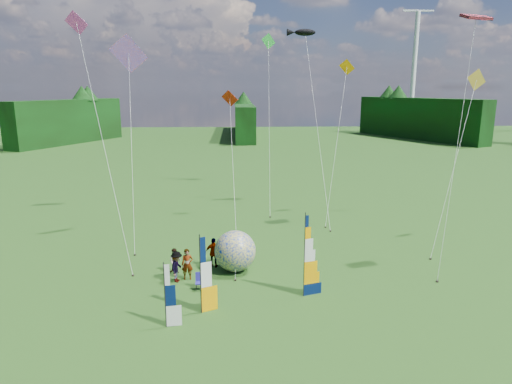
{
  "coord_description": "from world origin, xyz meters",
  "views": [
    {
      "loc": [
        -2.09,
        -19.64,
        10.95
      ],
      "look_at": [
        -1.0,
        4.0,
        5.5
      ],
      "focal_mm": 32.0,
      "sensor_mm": 36.0,
      "label": 1
    }
  ],
  "objects_px": {
    "spectator_c": "(177,267)",
    "spectator_d": "(214,253)",
    "side_banner_left": "(201,276)",
    "bol_inflatable": "(235,251)",
    "kite_whale": "(317,113)",
    "feather_banner_main": "(304,257)",
    "side_banner_far": "(165,296)",
    "spectator_b": "(175,261)",
    "camp_chair": "(200,282)",
    "spectator_a": "(187,264)"
  },
  "relations": [
    {
      "from": "spectator_c",
      "to": "kite_whale",
      "type": "height_order",
      "value": "kite_whale"
    },
    {
      "from": "spectator_d",
      "to": "side_banner_left",
      "type": "bearing_deg",
      "value": 98.63
    },
    {
      "from": "bol_inflatable",
      "to": "side_banner_left",
      "type": "bearing_deg",
      "value": -107.71
    },
    {
      "from": "spectator_c",
      "to": "camp_chair",
      "type": "distance_m",
      "value": 1.84
    },
    {
      "from": "side_banner_far",
      "to": "spectator_d",
      "type": "distance_m",
      "value": 7.46
    },
    {
      "from": "side_banner_left",
      "to": "kite_whale",
      "type": "relative_size",
      "value": 0.22
    },
    {
      "from": "side_banner_far",
      "to": "spectator_c",
      "type": "height_order",
      "value": "side_banner_far"
    },
    {
      "from": "bol_inflatable",
      "to": "spectator_b",
      "type": "relative_size",
      "value": 1.65
    },
    {
      "from": "spectator_a",
      "to": "kite_whale",
      "type": "relative_size",
      "value": 0.1
    },
    {
      "from": "side_banner_left",
      "to": "camp_chair",
      "type": "distance_m",
      "value": 3.1
    },
    {
      "from": "feather_banner_main",
      "to": "side_banner_far",
      "type": "height_order",
      "value": "feather_banner_main"
    },
    {
      "from": "feather_banner_main",
      "to": "camp_chair",
      "type": "xyz_separation_m",
      "value": [
        -5.61,
        1.09,
        -1.78
      ]
    },
    {
      "from": "spectator_a",
      "to": "spectator_c",
      "type": "relative_size",
      "value": 1.01
    },
    {
      "from": "kite_whale",
      "to": "side_banner_left",
      "type": "bearing_deg",
      "value": -97.78
    },
    {
      "from": "feather_banner_main",
      "to": "spectator_a",
      "type": "bearing_deg",
      "value": 140.66
    },
    {
      "from": "side_banner_left",
      "to": "spectator_c",
      "type": "distance_m",
      "value": 4.3
    },
    {
      "from": "bol_inflatable",
      "to": "spectator_b",
      "type": "xyz_separation_m",
      "value": [
        -3.62,
        -0.17,
        -0.49
      ]
    },
    {
      "from": "spectator_a",
      "to": "side_banner_far",
      "type": "bearing_deg",
      "value": -99.85
    },
    {
      "from": "feather_banner_main",
      "to": "side_banner_far",
      "type": "xyz_separation_m",
      "value": [
        -6.89,
        -2.9,
        -0.7
      ]
    },
    {
      "from": "side_banner_left",
      "to": "bol_inflatable",
      "type": "height_order",
      "value": "side_banner_left"
    },
    {
      "from": "side_banner_far",
      "to": "spectator_d",
      "type": "bearing_deg",
      "value": 67.09
    },
    {
      "from": "bol_inflatable",
      "to": "camp_chair",
      "type": "relative_size",
      "value": 2.68
    },
    {
      "from": "feather_banner_main",
      "to": "camp_chair",
      "type": "distance_m",
      "value": 5.98
    },
    {
      "from": "spectator_a",
      "to": "spectator_d",
      "type": "distance_m",
      "value": 2.28
    },
    {
      "from": "side_banner_left",
      "to": "bol_inflatable",
      "type": "distance_m",
      "value": 5.6
    },
    {
      "from": "bol_inflatable",
      "to": "camp_chair",
      "type": "height_order",
      "value": "bol_inflatable"
    },
    {
      "from": "camp_chair",
      "to": "side_banner_far",
      "type": "bearing_deg",
      "value": -109.95
    },
    {
      "from": "bol_inflatable",
      "to": "kite_whale",
      "type": "distance_m",
      "value": 17.33
    },
    {
      "from": "spectator_c",
      "to": "spectator_d",
      "type": "xyz_separation_m",
      "value": [
        2.03,
        2.07,
        0.04
      ]
    },
    {
      "from": "kite_whale",
      "to": "spectator_c",
      "type": "bearing_deg",
      "value": -107.43
    },
    {
      "from": "spectator_c",
      "to": "spectator_d",
      "type": "bearing_deg",
      "value": -33.43
    },
    {
      "from": "spectator_b",
      "to": "spectator_c",
      "type": "distance_m",
      "value": 1.33
    },
    {
      "from": "spectator_a",
      "to": "camp_chair",
      "type": "relative_size",
      "value": 1.96
    },
    {
      "from": "side_banner_left",
      "to": "kite_whale",
      "type": "xyz_separation_m",
      "value": [
        8.89,
        19.15,
        6.79
      ]
    },
    {
      "from": "spectator_a",
      "to": "camp_chair",
      "type": "xyz_separation_m",
      "value": [
        0.82,
        -1.45,
        -0.45
      ]
    },
    {
      "from": "spectator_b",
      "to": "spectator_d",
      "type": "xyz_separation_m",
      "value": [
        2.3,
        0.78,
        0.18
      ]
    },
    {
      "from": "side_banner_left",
      "to": "spectator_a",
      "type": "height_order",
      "value": "side_banner_left"
    },
    {
      "from": "side_banner_left",
      "to": "spectator_b",
      "type": "height_order",
      "value": "side_banner_left"
    },
    {
      "from": "bol_inflatable",
      "to": "feather_banner_main",
      "type": "bearing_deg",
      "value": -45.25
    },
    {
      "from": "side_banner_left",
      "to": "kite_whale",
      "type": "distance_m",
      "value": 22.18
    },
    {
      "from": "side_banner_far",
      "to": "side_banner_left",
      "type": "bearing_deg",
      "value": 31.77
    },
    {
      "from": "side_banner_far",
      "to": "spectator_a",
      "type": "relative_size",
      "value": 1.69
    },
    {
      "from": "feather_banner_main",
      "to": "spectator_a",
      "type": "height_order",
      "value": "feather_banner_main"
    },
    {
      "from": "spectator_b",
      "to": "side_banner_left",
      "type": "bearing_deg",
      "value": -58.51
    },
    {
      "from": "spectator_b",
      "to": "spectator_a",
      "type": "bearing_deg",
      "value": -38.34
    },
    {
      "from": "feather_banner_main",
      "to": "spectator_d",
      "type": "distance_m",
      "value": 6.69
    },
    {
      "from": "spectator_c",
      "to": "kite_whale",
      "type": "relative_size",
      "value": 0.1
    },
    {
      "from": "side_banner_far",
      "to": "spectator_b",
      "type": "distance_m",
      "value": 6.47
    },
    {
      "from": "spectator_d",
      "to": "camp_chair",
      "type": "height_order",
      "value": "spectator_d"
    },
    {
      "from": "bol_inflatable",
      "to": "spectator_a",
      "type": "distance_m",
      "value": 3.02
    }
  ]
}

